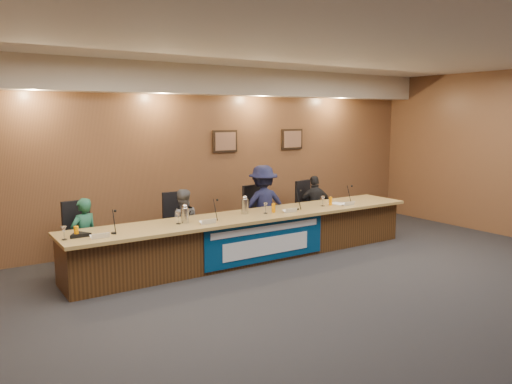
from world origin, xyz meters
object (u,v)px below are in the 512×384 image
(panelist_a, at_px, (84,237))
(carafe_mid, at_px, (245,207))
(office_chair_b, at_px, (180,229))
(speakerphone, at_px, (79,235))
(office_chair_c, at_px, (260,218))
(office_chair_d, at_px, (311,211))
(panelist_b, at_px, (182,224))
(banner, at_px, (267,241))
(panelist_c, at_px, (263,206))
(dais_body, at_px, (252,238))
(carafe_left, at_px, (185,216))
(office_chair_a, at_px, (83,242))
(panelist_d, at_px, (315,206))

(panelist_a, distance_m, carafe_mid, 2.50)
(office_chair_b, distance_m, speakerphone, 1.97)
(panelist_a, distance_m, office_chair_c, 3.15)
(office_chair_d, bearing_deg, panelist_a, 167.21)
(panelist_b, relative_size, speakerphone, 3.62)
(banner, xyz_separation_m, office_chair_d, (1.83, 1.12, 0.10))
(panelist_c, bearing_deg, office_chair_c, -79.22)
(office_chair_c, bearing_deg, panelist_a, 172.98)
(dais_body, xyz_separation_m, office_chair_d, (1.83, 0.70, 0.13))
(panelist_b, height_order, office_chair_b, panelist_b)
(panelist_c, distance_m, speakerphone, 3.44)
(banner, relative_size, panelist_b, 1.90)
(carafe_left, bearing_deg, speakerphone, -179.68)
(panelist_c, xyz_separation_m, carafe_left, (-1.84, -0.65, 0.13))
(panelist_c, height_order, speakerphone, panelist_c)
(panelist_c, relative_size, carafe_left, 6.53)
(office_chair_b, xyz_separation_m, carafe_left, (-0.26, -0.75, 0.38))
(panelist_b, bearing_deg, office_chair_b, -68.18)
(office_chair_a, bearing_deg, panelist_a, -96.57)
(office_chair_d, xyz_separation_m, carafe_left, (-3.06, -0.75, 0.38))
(carafe_left, bearing_deg, office_chair_c, 22.24)
(office_chair_a, xyz_separation_m, speakerphone, (-0.22, -0.76, 0.30))
(banner, height_order, carafe_left, carafe_left)
(panelist_d, height_order, carafe_mid, panelist_d)
(panelist_d, distance_m, office_chair_d, 0.15)
(dais_body, bearing_deg, carafe_mid, 152.76)
(office_chair_d, bearing_deg, panelist_d, -104.10)
(office_chair_a, bearing_deg, dais_body, -22.10)
(office_chair_b, bearing_deg, banner, -46.33)
(panelist_a, relative_size, carafe_mid, 4.79)
(panelist_d, bearing_deg, panelist_a, 17.66)
(office_chair_c, bearing_deg, speakerphone, -176.10)
(dais_body, relative_size, carafe_mid, 24.90)
(panelist_d, relative_size, office_chair_b, 2.49)
(dais_body, relative_size, office_chair_b, 12.50)
(panelist_a, xyz_separation_m, office_chair_d, (4.36, 0.10, -0.10))
(carafe_left, relative_size, speakerphone, 0.70)
(panelist_b, bearing_deg, office_chair_a, 18.17)
(office_chair_a, height_order, speakerphone, speakerphone)
(banner, bearing_deg, dais_body, 90.00)
(panelist_b, height_order, carafe_left, panelist_b)
(banner, bearing_deg, office_chair_c, 60.94)
(panelist_d, xyz_separation_m, carafe_mid, (-1.94, -0.55, 0.27))
(office_chair_b, distance_m, office_chair_c, 1.59)
(office_chair_b, xyz_separation_m, speakerphone, (-1.79, -0.76, 0.30))
(office_chair_a, relative_size, carafe_left, 2.15)
(office_chair_b, xyz_separation_m, office_chair_d, (2.80, 0.00, 0.00))
(panelist_b, bearing_deg, banner, 155.27)
(carafe_mid, bearing_deg, carafe_left, -174.57)
(panelist_c, height_order, office_chair_c, panelist_c)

